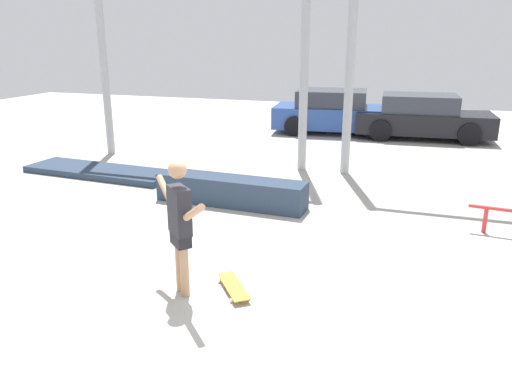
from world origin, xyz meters
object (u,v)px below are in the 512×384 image
object	(u,v)px
skateboarder	(180,220)
manual_pad	(100,171)
skateboard	(234,286)
parked_car_black	(422,117)
parked_car_blue	(335,112)
grind_box	(231,191)

from	to	relation	value
skateboarder	manual_pad	bearing A→B (deg)	176.47
skateboard	parked_car_black	size ratio (longest dim) A/B	0.18
skateboard	parked_car_black	xyz separation A→B (m)	(2.05, 11.01, 0.59)
manual_pad	parked_car_blue	bearing A→B (deg)	58.66
grind_box	parked_car_black	distance (m)	8.55
skateboard	manual_pad	distance (m)	6.43
manual_pad	skateboarder	bearing A→B (deg)	-45.70
grind_box	parked_car_black	xyz separation A→B (m)	(3.30, 7.88, 0.39)
skateboard	manual_pad	size ratio (longest dim) A/B	0.21
grind_box	manual_pad	size ratio (longest dim) A/B	0.81
manual_pad	skateboard	bearing A→B (deg)	-40.52
grind_box	skateboarder	bearing A→B (deg)	-78.81
parked_car_black	skateboarder	bearing A→B (deg)	-106.79
manual_pad	parked_car_blue	distance (m)	8.12
skateboarder	parked_car_blue	distance (m)	11.34
skateboarder	manual_pad	size ratio (longest dim) A/B	0.48
grind_box	parked_car_blue	world-z (taller)	parked_car_blue
grind_box	parked_car_blue	distance (m)	8.00
skateboarder	parked_car_black	xyz separation A→B (m)	(2.63, 11.25, -0.31)
parked_car_blue	parked_car_black	bearing A→B (deg)	-7.62
skateboarder	grind_box	distance (m)	3.51
skateboard	parked_car_black	distance (m)	11.22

